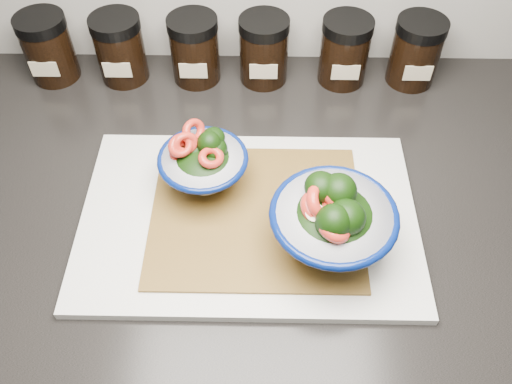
{
  "coord_description": "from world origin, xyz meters",
  "views": [
    {
      "loc": [
        0.13,
        0.95,
        1.49
      ],
      "look_at": [
        0.12,
        1.38,
        0.96
      ],
      "focal_mm": 38.0,
      "sensor_mm": 36.0,
      "label": 1
    }
  ],
  "objects_px": {
    "spice_jar_b": "(120,48)",
    "bowl_right": "(332,223)",
    "spice_jar_a": "(48,48)",
    "spice_jar_d": "(264,50)",
    "spice_jar_f": "(416,51)",
    "cutting_board": "(249,218)",
    "spice_jar_c": "(195,49)",
    "spice_jar_e": "(345,51)",
    "bowl_left": "(203,164)"
  },
  "relations": [
    {
      "from": "spice_jar_b",
      "to": "bowl_right",
      "type": "bearing_deg",
      "value": -47.94
    },
    {
      "from": "spice_jar_a",
      "to": "bowl_right",
      "type": "bearing_deg",
      "value": -38.99
    },
    {
      "from": "spice_jar_d",
      "to": "spice_jar_f",
      "type": "distance_m",
      "value": 0.25
    },
    {
      "from": "cutting_board",
      "to": "spice_jar_a",
      "type": "relative_size",
      "value": 3.98
    },
    {
      "from": "spice_jar_d",
      "to": "spice_jar_c",
      "type": "bearing_deg",
      "value": 180.0
    },
    {
      "from": "spice_jar_f",
      "to": "spice_jar_e",
      "type": "bearing_deg",
      "value": 180.0
    },
    {
      "from": "bowl_left",
      "to": "spice_jar_b",
      "type": "distance_m",
      "value": 0.3
    },
    {
      "from": "bowl_right",
      "to": "spice_jar_b",
      "type": "height_order",
      "value": "bowl_right"
    },
    {
      "from": "bowl_right",
      "to": "spice_jar_c",
      "type": "bearing_deg",
      "value": 119.13
    },
    {
      "from": "bowl_right",
      "to": "spice_jar_a",
      "type": "bearing_deg",
      "value": 141.01
    },
    {
      "from": "spice_jar_a",
      "to": "cutting_board",
      "type": "bearing_deg",
      "value": -42.16
    },
    {
      "from": "spice_jar_b",
      "to": "cutting_board",
      "type": "bearing_deg",
      "value": -54.38
    },
    {
      "from": "spice_jar_e",
      "to": "cutting_board",
      "type": "bearing_deg",
      "value": -116.02
    },
    {
      "from": "bowl_right",
      "to": "spice_jar_c",
      "type": "distance_m",
      "value": 0.41
    },
    {
      "from": "spice_jar_c",
      "to": "spice_jar_e",
      "type": "bearing_deg",
      "value": 0.0
    },
    {
      "from": "bowl_right",
      "to": "spice_jar_a",
      "type": "xyz_separation_m",
      "value": [
        -0.44,
        0.36,
        -0.01
      ]
    },
    {
      "from": "bowl_right",
      "to": "spice_jar_e",
      "type": "height_order",
      "value": "bowl_right"
    },
    {
      "from": "spice_jar_f",
      "to": "spice_jar_c",
      "type": "bearing_deg",
      "value": 180.0
    },
    {
      "from": "spice_jar_f",
      "to": "bowl_right",
      "type": "bearing_deg",
      "value": -114.58
    },
    {
      "from": "bowl_right",
      "to": "spice_jar_e",
      "type": "relative_size",
      "value": 1.38
    },
    {
      "from": "bowl_left",
      "to": "spice_jar_c",
      "type": "xyz_separation_m",
      "value": [
        -0.03,
        0.25,
        0.0
      ]
    },
    {
      "from": "spice_jar_b",
      "to": "spice_jar_d",
      "type": "xyz_separation_m",
      "value": [
        0.24,
        0.0,
        0.0
      ]
    },
    {
      "from": "spice_jar_d",
      "to": "spice_jar_f",
      "type": "xyz_separation_m",
      "value": [
        0.25,
        0.0,
        0.0
      ]
    },
    {
      "from": "bowl_right",
      "to": "spice_jar_a",
      "type": "relative_size",
      "value": 1.38
    },
    {
      "from": "spice_jar_a",
      "to": "spice_jar_f",
      "type": "distance_m",
      "value": 0.6
    },
    {
      "from": "cutting_board",
      "to": "spice_jar_a",
      "type": "xyz_separation_m",
      "value": [
        -0.34,
        0.31,
        0.05
      ]
    },
    {
      "from": "bowl_left",
      "to": "spice_jar_c",
      "type": "bearing_deg",
      "value": 97.72
    },
    {
      "from": "bowl_left",
      "to": "bowl_right",
      "type": "xyz_separation_m",
      "value": [
        0.16,
        -0.1,
        0.01
      ]
    },
    {
      "from": "cutting_board",
      "to": "spice_jar_b",
      "type": "distance_m",
      "value": 0.38
    },
    {
      "from": "spice_jar_a",
      "to": "spice_jar_c",
      "type": "distance_m",
      "value": 0.24
    },
    {
      "from": "cutting_board",
      "to": "bowl_right",
      "type": "relative_size",
      "value": 2.89
    },
    {
      "from": "bowl_right",
      "to": "spice_jar_c",
      "type": "relative_size",
      "value": 1.38
    },
    {
      "from": "spice_jar_b",
      "to": "spice_jar_e",
      "type": "bearing_deg",
      "value": 0.0
    },
    {
      "from": "cutting_board",
      "to": "spice_jar_f",
      "type": "distance_m",
      "value": 0.41
    },
    {
      "from": "spice_jar_a",
      "to": "bowl_left",
      "type": "bearing_deg",
      "value": -42.55
    },
    {
      "from": "bowl_right",
      "to": "spice_jar_f",
      "type": "height_order",
      "value": "bowl_right"
    },
    {
      "from": "cutting_board",
      "to": "spice_jar_f",
      "type": "xyz_separation_m",
      "value": [
        0.27,
        0.31,
        0.05
      ]
    },
    {
      "from": "cutting_board",
      "to": "bowl_right",
      "type": "height_order",
      "value": "bowl_right"
    },
    {
      "from": "bowl_right",
      "to": "spice_jar_d",
      "type": "bearing_deg",
      "value": 103.45
    },
    {
      "from": "bowl_right",
      "to": "spice_jar_d",
      "type": "height_order",
      "value": "bowl_right"
    },
    {
      "from": "bowl_right",
      "to": "spice_jar_d",
      "type": "relative_size",
      "value": 1.38
    },
    {
      "from": "spice_jar_a",
      "to": "spice_jar_b",
      "type": "relative_size",
      "value": 1.0
    },
    {
      "from": "spice_jar_c",
      "to": "spice_jar_e",
      "type": "xyz_separation_m",
      "value": [
        0.25,
        0.0,
        0.0
      ]
    },
    {
      "from": "spice_jar_d",
      "to": "bowl_left",
      "type": "bearing_deg",
      "value": -107.32
    },
    {
      "from": "bowl_right",
      "to": "spice_jar_b",
      "type": "xyz_separation_m",
      "value": [
        -0.32,
        0.36,
        -0.01
      ]
    },
    {
      "from": "spice_jar_b",
      "to": "spice_jar_c",
      "type": "relative_size",
      "value": 1.0
    },
    {
      "from": "spice_jar_e",
      "to": "bowl_right",
      "type": "bearing_deg",
      "value": -97.5
    },
    {
      "from": "cutting_board",
      "to": "spice_jar_f",
      "type": "height_order",
      "value": "spice_jar_f"
    },
    {
      "from": "spice_jar_d",
      "to": "spice_jar_a",
      "type": "bearing_deg",
      "value": 180.0
    },
    {
      "from": "spice_jar_b",
      "to": "spice_jar_d",
      "type": "relative_size",
      "value": 1.0
    }
  ]
}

